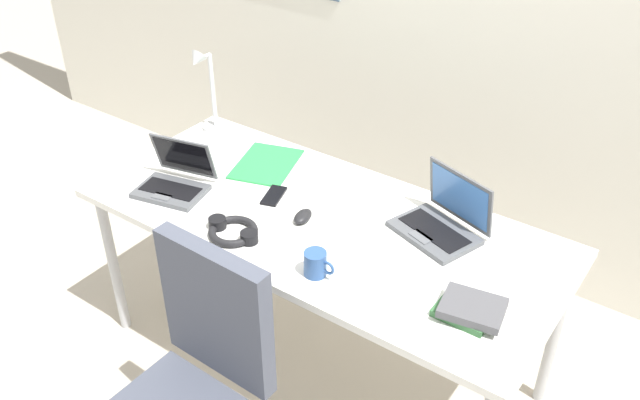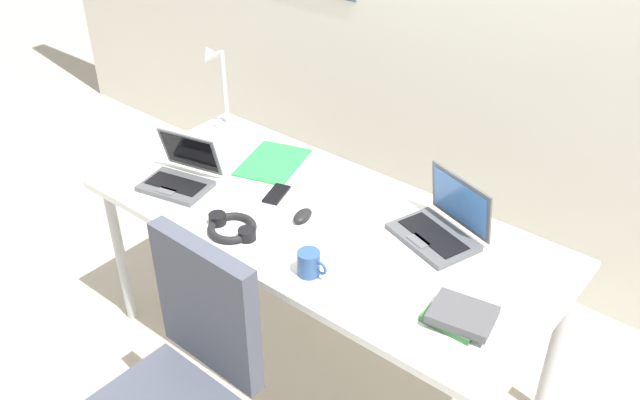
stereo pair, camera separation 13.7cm
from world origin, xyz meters
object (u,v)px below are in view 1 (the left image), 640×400
(laptop_by_keyboard, at_px, (442,221))
(cell_phone, at_px, (274,196))
(coffee_mug, at_px, (316,264))
(paper_folder_back_left, at_px, (266,164))
(book_stack, at_px, (469,309))
(headphones, at_px, (233,231))
(computer_mouse, at_px, (303,216))
(desk_lamp, at_px, (207,91))
(laptop_mid_desk, at_px, (175,180))

(laptop_by_keyboard, xyz_separation_m, cell_phone, (-0.63, -0.17, -0.04))
(cell_phone, distance_m, coffee_mug, 0.50)
(cell_phone, xyz_separation_m, paper_folder_back_left, (-0.18, 0.17, -0.00))
(paper_folder_back_left, bearing_deg, book_stack, -17.93)
(headphones, bearing_deg, cell_phone, 97.23)
(cell_phone, xyz_separation_m, book_stack, (0.90, -0.18, 0.02))
(headphones, bearing_deg, computer_mouse, 54.99)
(computer_mouse, bearing_deg, desk_lamp, 147.29)
(coffee_mug, bearing_deg, laptop_by_keyboard, 63.18)
(cell_phone, bearing_deg, laptop_by_keyboard, -2.92)
(laptop_by_keyboard, bearing_deg, paper_folder_back_left, 179.66)
(laptop_by_keyboard, bearing_deg, headphones, -143.44)
(headphones, bearing_deg, laptop_mid_desk, 166.02)
(laptop_by_keyboard, xyz_separation_m, headphones, (-0.60, -0.44, -0.03))
(laptop_by_keyboard, relative_size, paper_folder_back_left, 1.14)
(laptop_mid_desk, height_order, paper_folder_back_left, laptop_mid_desk)
(paper_folder_back_left, bearing_deg, cell_phone, -44.20)
(desk_lamp, distance_m, headphones, 0.83)
(laptop_by_keyboard, relative_size, cell_phone, 2.60)
(computer_mouse, bearing_deg, book_stack, -18.72)
(desk_lamp, xyz_separation_m, book_stack, (1.47, -0.44, -0.17))
(book_stack, distance_m, coffee_mug, 0.51)
(laptop_by_keyboard, distance_m, paper_folder_back_left, 0.81)
(book_stack, height_order, paper_folder_back_left, book_stack)
(laptop_by_keyboard, height_order, paper_folder_back_left, laptop_by_keyboard)
(book_stack, relative_size, paper_folder_back_left, 0.69)
(desk_lamp, relative_size, laptop_mid_desk, 1.30)
(desk_lamp, xyz_separation_m, laptop_mid_desk, (0.22, -0.44, -0.16))
(computer_mouse, bearing_deg, laptop_by_keyboard, 17.50)
(laptop_by_keyboard, distance_m, headphones, 0.74)
(computer_mouse, height_order, headphones, headphones)
(cell_phone, relative_size, coffee_mug, 1.20)
(laptop_mid_desk, relative_size, laptop_by_keyboard, 0.87)
(desk_lamp, relative_size, paper_folder_back_left, 1.29)
(laptop_mid_desk, distance_m, coffee_mug, 0.76)
(computer_mouse, relative_size, coffee_mug, 0.85)
(book_stack, bearing_deg, computer_mouse, 170.85)
(desk_lamp, xyz_separation_m, paper_folder_back_left, (0.39, -0.09, -0.19))
(headphones, distance_m, paper_folder_back_left, 0.50)
(laptop_by_keyboard, relative_size, computer_mouse, 3.68)
(laptop_mid_desk, distance_m, headphones, 0.40)
(cell_phone, bearing_deg, coffee_mug, -52.97)
(laptop_mid_desk, xyz_separation_m, laptop_by_keyboard, (0.98, 0.35, 0.00))
(cell_phone, bearing_deg, laptop_mid_desk, -170.49)
(computer_mouse, height_order, coffee_mug, coffee_mug)
(headphones, bearing_deg, laptop_by_keyboard, 36.56)
(laptop_by_keyboard, xyz_separation_m, coffee_mug, (-0.23, -0.45, -0.00))
(computer_mouse, distance_m, paper_folder_back_left, 0.43)
(desk_lamp, bearing_deg, computer_mouse, -23.13)
(headphones, bearing_deg, paper_folder_back_left, 115.34)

